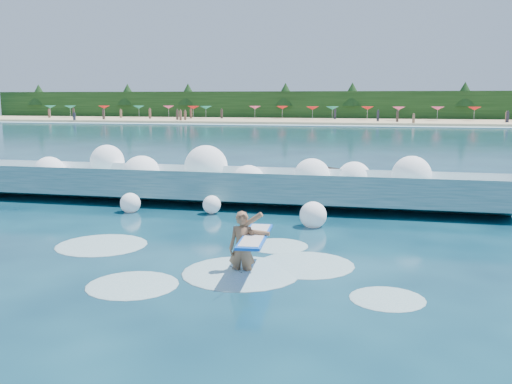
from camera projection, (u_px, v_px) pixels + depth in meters
ground at (182, 248)px, 14.71m from camera, size 200.00×200.00×0.00m
beach at (356, 121)px, 89.62m from camera, size 140.00×20.00×0.40m
wet_band at (352, 126)px, 79.08m from camera, size 140.00×5.00×0.08m
treeline at (360, 106)px, 98.85m from camera, size 140.00×4.00×5.00m
breaking_wave at (225, 187)px, 20.99m from camera, size 19.65×2.99×1.69m
rock_cluster at (235, 186)px, 22.46m from camera, size 8.24×3.14×1.30m
surfer_with_board at (245, 246)px, 12.52m from camera, size 0.94×2.86×1.66m
wave_spray at (219, 174)px, 20.89m from camera, size 14.84×4.84×2.14m
surf_foam at (215, 264)px, 13.27m from camera, size 9.29×5.58×0.13m
beach_umbrellas at (357, 108)px, 90.87m from camera, size 111.39×6.42×0.50m
beachgoers at (417, 117)px, 84.30m from camera, size 94.36×13.32×1.93m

